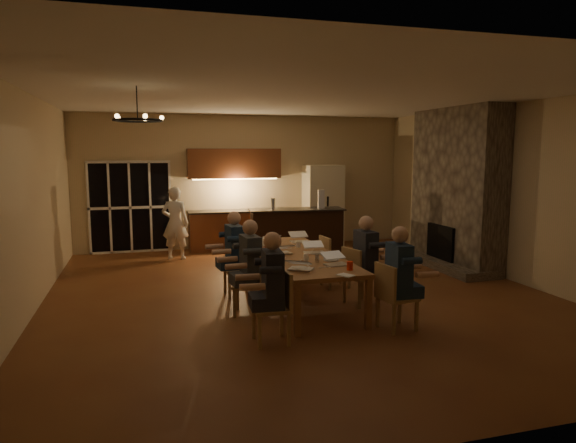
# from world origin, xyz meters

# --- Properties ---
(floor) EXTENTS (9.00, 9.00, 0.00)m
(floor) POSITION_xyz_m (0.00, 0.00, 0.00)
(floor) COLOR brown
(floor) RESTS_ON ground
(back_wall) EXTENTS (8.00, 0.04, 3.20)m
(back_wall) POSITION_xyz_m (0.00, 4.52, 1.60)
(back_wall) COLOR #CCB090
(back_wall) RESTS_ON ground
(left_wall) EXTENTS (0.04, 9.00, 3.20)m
(left_wall) POSITION_xyz_m (-4.02, 0.00, 1.60)
(left_wall) COLOR #CCB090
(left_wall) RESTS_ON ground
(right_wall) EXTENTS (0.04, 9.00, 3.20)m
(right_wall) POSITION_xyz_m (4.02, 0.00, 1.60)
(right_wall) COLOR #CCB090
(right_wall) RESTS_ON ground
(ceiling) EXTENTS (8.00, 9.00, 0.04)m
(ceiling) POSITION_xyz_m (0.00, 0.00, 3.22)
(ceiling) COLOR white
(ceiling) RESTS_ON back_wall
(french_doors) EXTENTS (1.86, 0.08, 2.10)m
(french_doors) POSITION_xyz_m (-2.70, 4.47, 1.05)
(french_doors) COLOR black
(french_doors) RESTS_ON ground
(fireplace) EXTENTS (0.58, 2.50, 3.20)m
(fireplace) POSITION_xyz_m (3.70, 1.20, 1.60)
(fireplace) COLOR #756B5C
(fireplace) RESTS_ON ground
(kitchenette) EXTENTS (2.24, 0.68, 2.40)m
(kitchenette) POSITION_xyz_m (-0.30, 4.20, 1.20)
(kitchenette) COLOR maroon
(kitchenette) RESTS_ON ground
(refrigerator) EXTENTS (0.90, 0.68, 2.00)m
(refrigerator) POSITION_xyz_m (1.90, 4.15, 1.00)
(refrigerator) COLOR beige
(refrigerator) RESTS_ON ground
(dining_table) EXTENTS (1.10, 3.14, 0.75)m
(dining_table) POSITION_xyz_m (-0.11, -0.32, 0.38)
(dining_table) COLOR #9E693F
(dining_table) RESTS_ON ground
(bar_island) EXTENTS (2.15, 0.88, 1.08)m
(bar_island) POSITION_xyz_m (0.84, 2.93, 0.54)
(bar_island) COLOR black
(bar_island) RESTS_ON ground
(chair_left_near) EXTENTS (0.45, 0.45, 0.89)m
(chair_left_near) POSITION_xyz_m (-0.97, -1.94, 0.45)
(chair_left_near) COLOR tan
(chair_left_near) RESTS_ON ground
(chair_left_mid) EXTENTS (0.55, 0.55, 0.89)m
(chair_left_mid) POSITION_xyz_m (-1.01, -0.76, 0.45)
(chair_left_mid) COLOR tan
(chair_left_mid) RESTS_ON ground
(chair_left_far) EXTENTS (0.46, 0.46, 0.89)m
(chair_left_far) POSITION_xyz_m (-0.97, 0.25, 0.45)
(chair_left_far) COLOR tan
(chair_left_far) RESTS_ON ground
(chair_right_near) EXTENTS (0.50, 0.50, 0.89)m
(chair_right_near) POSITION_xyz_m (0.75, -1.93, 0.45)
(chair_right_near) COLOR tan
(chair_right_near) RESTS_ON ground
(chair_right_mid) EXTENTS (0.55, 0.55, 0.89)m
(chair_right_mid) POSITION_xyz_m (0.76, -0.75, 0.45)
(chair_right_mid) COLOR tan
(chair_right_mid) RESTS_ON ground
(chair_right_far) EXTENTS (0.47, 0.47, 0.89)m
(chair_right_far) POSITION_xyz_m (0.74, 0.30, 0.45)
(chair_right_far) COLOR tan
(chair_right_far) RESTS_ON ground
(person_left_near) EXTENTS (0.65, 0.65, 1.38)m
(person_left_near) POSITION_xyz_m (-0.94, -1.94, 0.69)
(person_left_near) COLOR #262932
(person_left_near) RESTS_ON ground
(person_right_near) EXTENTS (0.64, 0.64, 1.38)m
(person_right_near) POSITION_xyz_m (0.77, -1.93, 0.69)
(person_right_near) COLOR #1F354F
(person_right_near) RESTS_ON ground
(person_left_mid) EXTENTS (0.65, 0.65, 1.38)m
(person_left_mid) POSITION_xyz_m (-0.97, -0.77, 0.69)
(person_left_mid) COLOR #3E4549
(person_left_mid) RESTS_ON ground
(person_right_mid) EXTENTS (0.63, 0.63, 1.38)m
(person_right_mid) POSITION_xyz_m (0.80, -0.82, 0.69)
(person_right_mid) COLOR #262932
(person_right_mid) RESTS_ON ground
(person_left_far) EXTENTS (0.66, 0.66, 1.38)m
(person_left_far) POSITION_xyz_m (-1.01, 0.30, 0.69)
(person_left_far) COLOR #1F354F
(person_left_far) RESTS_ON ground
(standing_person) EXTENTS (0.66, 0.53, 1.59)m
(standing_person) POSITION_xyz_m (-1.76, 3.43, 0.79)
(standing_person) COLOR white
(standing_person) RESTS_ON ground
(chandelier) EXTENTS (0.66, 0.66, 0.03)m
(chandelier) POSITION_xyz_m (-2.45, -0.60, 2.75)
(chandelier) COLOR black
(chandelier) RESTS_ON ceiling
(laptop_a) EXTENTS (0.42, 0.41, 0.23)m
(laptop_a) POSITION_xyz_m (-0.40, -1.34, 0.86)
(laptop_a) COLOR silver
(laptop_a) RESTS_ON dining_table
(laptop_b) EXTENTS (0.36, 0.33, 0.23)m
(laptop_b) POSITION_xyz_m (0.17, -1.22, 0.86)
(laptop_b) COLOR silver
(laptop_b) RESTS_ON dining_table
(laptop_c) EXTENTS (0.37, 0.33, 0.23)m
(laptop_c) POSITION_xyz_m (-0.38, -0.21, 0.86)
(laptop_c) COLOR silver
(laptop_c) RESTS_ON dining_table
(laptop_d) EXTENTS (0.34, 0.31, 0.23)m
(laptop_d) POSITION_xyz_m (0.15, -0.33, 0.86)
(laptop_d) COLOR silver
(laptop_d) RESTS_ON dining_table
(laptop_e) EXTENTS (0.34, 0.30, 0.23)m
(laptop_e) POSITION_xyz_m (-0.33, 0.73, 0.86)
(laptop_e) COLOR silver
(laptop_e) RESTS_ON dining_table
(laptop_f) EXTENTS (0.32, 0.28, 0.23)m
(laptop_f) POSITION_xyz_m (0.22, 0.69, 0.86)
(laptop_f) COLOR silver
(laptop_f) RESTS_ON dining_table
(mug_front) EXTENTS (0.08, 0.08, 0.10)m
(mug_front) POSITION_xyz_m (-0.15, -0.81, 0.80)
(mug_front) COLOR white
(mug_front) RESTS_ON dining_table
(mug_mid) EXTENTS (0.07, 0.07, 0.10)m
(mug_mid) POSITION_xyz_m (0.05, 0.22, 0.80)
(mug_mid) COLOR white
(mug_mid) RESTS_ON dining_table
(mug_back) EXTENTS (0.08, 0.08, 0.10)m
(mug_back) POSITION_xyz_m (-0.51, 0.48, 0.80)
(mug_back) COLOR white
(mug_back) RESTS_ON dining_table
(redcup_near) EXTENTS (0.08, 0.08, 0.12)m
(redcup_near) POSITION_xyz_m (0.23, -1.56, 0.81)
(redcup_near) COLOR red
(redcup_near) RESTS_ON dining_table
(redcup_mid) EXTENTS (0.09, 0.09, 0.12)m
(redcup_mid) POSITION_xyz_m (-0.52, 0.03, 0.81)
(redcup_mid) COLOR red
(redcup_mid) RESTS_ON dining_table
(can_silver) EXTENTS (0.06, 0.06, 0.12)m
(can_silver) POSITION_xyz_m (-0.03, -0.97, 0.81)
(can_silver) COLOR #B2B2B7
(can_silver) RESTS_ON dining_table
(can_cola) EXTENTS (0.06, 0.06, 0.12)m
(can_cola) POSITION_xyz_m (-0.25, 1.10, 0.81)
(can_cola) COLOR #3F0F0C
(can_cola) RESTS_ON dining_table
(plate_near) EXTENTS (0.24, 0.24, 0.02)m
(plate_near) POSITION_xyz_m (0.22, -0.89, 0.76)
(plate_near) COLOR white
(plate_near) RESTS_ON dining_table
(plate_left) EXTENTS (0.22, 0.22, 0.02)m
(plate_left) POSITION_xyz_m (-0.39, -1.30, 0.76)
(plate_left) COLOR white
(plate_left) RESTS_ON dining_table
(plate_far) EXTENTS (0.22, 0.22, 0.02)m
(plate_far) POSITION_xyz_m (0.35, 0.41, 0.76)
(plate_far) COLOR white
(plate_far) RESTS_ON dining_table
(notepad) EXTENTS (0.23, 0.25, 0.01)m
(notepad) POSITION_xyz_m (0.06, -1.84, 0.76)
(notepad) COLOR white
(notepad) RESTS_ON dining_table
(bar_bottle) EXTENTS (0.08, 0.08, 0.24)m
(bar_bottle) POSITION_xyz_m (0.32, 3.01, 1.20)
(bar_bottle) COLOR #99999E
(bar_bottle) RESTS_ON bar_island
(bar_blender) EXTENTS (0.15, 0.15, 0.41)m
(bar_blender) POSITION_xyz_m (1.39, 2.85, 1.29)
(bar_blender) COLOR silver
(bar_blender) RESTS_ON bar_island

